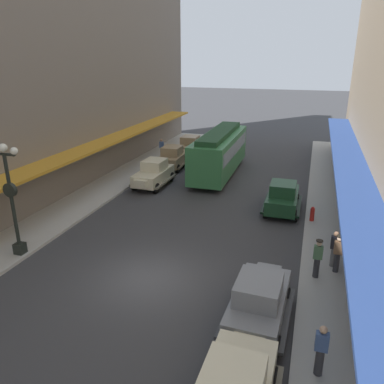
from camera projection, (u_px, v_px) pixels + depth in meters
ground_plane at (148, 279)px, 15.90m from camera, size 200.00×200.00×0.00m
sidewalk_left at (3, 251)px, 18.03m from camera, size 3.00×60.00×0.15m
sidewalk_right at (339, 312)px, 13.72m from camera, size 3.00×60.00×0.15m
parked_car_0 at (283, 196)px, 22.52m from camera, size 2.17×4.27×1.84m
parked_car_1 at (191, 145)px, 35.44m from camera, size 2.23×4.29×1.84m
parked_car_2 at (259, 300)px, 12.94m from camera, size 2.26×4.30×1.84m
parked_car_3 at (173, 157)px, 31.46m from camera, size 2.28×4.31×1.84m
parked_car_5 at (154, 173)px, 27.07m from camera, size 2.19×4.28×1.84m
streetcar at (219, 151)px, 29.28m from camera, size 2.67×9.64×3.46m
lamp_post_with_clock at (11, 196)px, 16.70m from camera, size 1.42×0.44×5.16m
fire_hydrant at (312, 214)px, 21.00m from camera, size 0.24×0.24×0.82m
pedestrian_0 at (334, 249)px, 16.30m from camera, size 0.36×0.24×1.64m
pedestrian_1 at (162, 148)px, 34.19m from camera, size 0.36×0.24×1.64m
pedestrian_2 at (321, 350)px, 10.67m from camera, size 0.36×0.24×1.64m
pedestrian_3 at (317, 258)px, 15.47m from camera, size 0.36×0.28×1.67m
pedestrian_4 at (338, 253)px, 15.86m from camera, size 0.36×0.28×1.67m
pedestrian_5 at (361, 332)px, 11.38m from camera, size 0.36×0.24×1.64m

